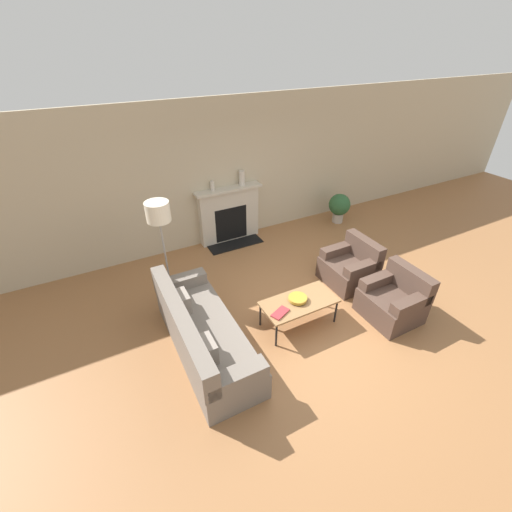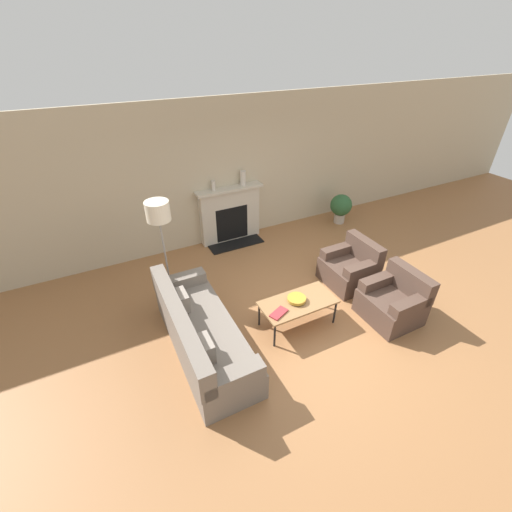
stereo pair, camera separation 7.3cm
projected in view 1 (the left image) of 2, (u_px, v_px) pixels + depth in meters
The scene contains 13 objects.
ground_plane at pixel (316, 317), 5.50m from camera, with size 18.00×18.00×0.00m, color #99663D.
wall_back at pixel (233, 172), 6.97m from camera, with size 18.00×0.06×2.90m.
fireplace at pixel (229, 215), 7.26m from camera, with size 1.42×0.59×1.20m.
couch at pixel (202, 334), 4.76m from camera, with size 0.84×2.25×0.86m.
armchair_near at pixel (394, 300), 5.38m from camera, with size 0.78×0.83×0.82m.
armchair_far at pixel (350, 267), 6.13m from camera, with size 0.78×0.83×0.82m.
coffee_table at pixel (299, 303), 5.16m from camera, with size 1.15×0.56×0.45m.
bowl at pixel (298, 298), 5.13m from camera, with size 0.28×0.28×0.06m.
book at pixel (280, 313), 4.90m from camera, with size 0.32×0.24×0.02m.
floor_lamp at pixel (159, 219), 5.22m from camera, with size 0.37×0.37×1.73m.
mantel_vase_left at pixel (212, 186), 6.75m from camera, with size 0.08×0.08×0.20m.
mantel_vase_center_left at pixel (242, 178), 6.98m from camera, with size 0.12×0.12×0.30m.
potted_plant at pixel (339, 206), 8.05m from camera, with size 0.50×0.50×0.70m.
Camera 1 is at (-2.74, -3.15, 3.83)m, focal length 24.00 mm.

